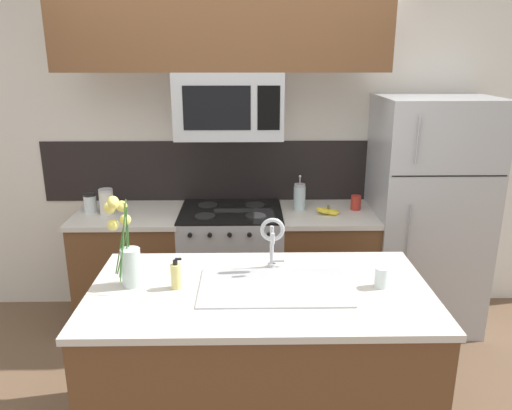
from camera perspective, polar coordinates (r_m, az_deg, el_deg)
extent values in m
plane|color=brown|center=(3.36, -3.15, -20.72)|extent=(10.00, 10.00, 0.00)
cube|color=silver|center=(4.01, 1.52, 6.20)|extent=(5.20, 0.10, 2.60)
cube|color=black|center=(3.98, -2.79, 3.91)|extent=(2.99, 0.01, 0.48)
cube|color=brown|center=(4.00, -13.87, -7.30)|extent=(0.77, 0.62, 0.88)
cube|color=beige|center=(3.84, -14.35, -1.10)|extent=(0.80, 0.65, 0.03)
cube|color=brown|center=(3.95, 7.88, -7.29)|extent=(0.69, 0.62, 0.88)
cube|color=beige|center=(3.78, 8.16, -1.01)|extent=(0.72, 0.65, 0.03)
cube|color=#A8AAAF|center=(3.90, -2.78, -7.19)|extent=(0.76, 0.62, 0.91)
cube|color=black|center=(3.73, -2.89, -0.73)|extent=(0.76, 0.62, 0.01)
cylinder|color=black|center=(3.61, -5.85, -1.26)|extent=(0.15, 0.15, 0.01)
cylinder|color=black|center=(3.60, -0.05, -1.24)|extent=(0.15, 0.15, 0.01)
cylinder|color=black|center=(3.87, -5.53, 0.02)|extent=(0.15, 0.15, 0.01)
cylinder|color=black|center=(3.86, -0.12, 0.04)|extent=(0.15, 0.15, 0.01)
cylinder|color=black|center=(3.47, -7.57, -3.44)|extent=(0.03, 0.02, 0.03)
cylinder|color=black|center=(3.46, -5.31, -3.44)|extent=(0.03, 0.02, 0.03)
cylinder|color=black|center=(3.45, -3.04, -3.43)|extent=(0.03, 0.02, 0.03)
cylinder|color=black|center=(3.45, -0.76, -3.43)|extent=(0.03, 0.02, 0.03)
cylinder|color=black|center=(3.45, 1.52, -3.41)|extent=(0.03, 0.02, 0.03)
cube|color=#A8AAAF|center=(3.55, -3.09, 11.35)|extent=(0.74, 0.40, 0.45)
cube|color=black|center=(3.35, -4.51, 10.98)|extent=(0.45, 0.00, 0.29)
cube|color=black|center=(3.35, 1.46, 11.02)|extent=(0.15, 0.00, 0.29)
cube|color=brown|center=(3.51, -3.93, 19.87)|extent=(2.22, 0.34, 0.60)
cube|color=#A8AAAF|center=(3.99, 18.77, -1.00)|extent=(0.81, 0.72, 1.76)
cube|color=black|center=(3.57, 21.25, 3.10)|extent=(0.77, 0.00, 0.01)
cylinder|color=#99999E|center=(3.42, 18.01, 7.09)|extent=(0.01, 0.01, 0.32)
cylinder|color=#99999E|center=(3.63, 16.88, -5.01)|extent=(0.01, 0.01, 0.67)
cylinder|color=silver|center=(3.91, -18.41, 0.12)|extent=(0.09, 0.09, 0.13)
cylinder|color=black|center=(3.90, -18.51, 1.10)|extent=(0.09, 0.09, 0.01)
cylinder|color=silver|center=(3.82, -16.71, 0.23)|extent=(0.10, 0.10, 0.17)
cylinder|color=#B2B2B7|center=(3.80, -16.83, 1.62)|extent=(0.10, 0.10, 0.02)
ellipsoid|color=yellow|center=(3.71, 8.09, -0.76)|extent=(0.16, 0.12, 0.05)
ellipsoid|color=yellow|center=(3.72, 8.14, -0.68)|extent=(0.18, 0.08, 0.07)
ellipsoid|color=yellow|center=(3.71, 8.29, -0.76)|extent=(0.17, 0.04, 0.06)
ellipsoid|color=yellow|center=(3.72, 8.32, -0.68)|extent=(0.18, 0.08, 0.07)
ellipsoid|color=yellow|center=(3.71, 8.45, -0.76)|extent=(0.17, 0.12, 0.06)
cylinder|color=brown|center=(3.71, 8.27, -0.29)|extent=(0.02, 0.02, 0.03)
cylinder|color=silver|center=(3.78, 4.99, 0.80)|extent=(0.09, 0.09, 0.18)
cylinder|color=#A3A3AA|center=(3.76, 5.03, 2.26)|extent=(0.08, 0.08, 0.02)
cylinder|color=#A3A3AA|center=(3.75, 5.04, 2.78)|extent=(0.01, 0.01, 0.05)
sphere|color=#A3A3AA|center=(3.74, 5.06, 3.27)|extent=(0.02, 0.02, 0.02)
cylinder|color=#B22D23|center=(3.85, 11.34, 0.28)|extent=(0.08, 0.08, 0.11)
cube|color=brown|center=(2.82, 0.44, -18.07)|extent=(1.70, 0.89, 0.88)
cube|color=beige|center=(2.58, 0.46, -9.79)|extent=(1.73, 0.92, 0.03)
cube|color=#ADAFB5|center=(2.57, 2.06, -9.34)|extent=(0.76, 0.44, 0.01)
cube|color=#ADAFB5|center=(2.61, -1.87, -10.93)|extent=(0.30, 0.33, 0.15)
cube|color=#ADAFB5|center=(2.62, 5.93, -10.82)|extent=(0.30, 0.33, 0.15)
cylinder|color=#B7BABF|center=(2.81, 1.79, -6.86)|extent=(0.04, 0.04, 0.02)
cylinder|color=#B7BABF|center=(2.76, 1.81, -4.59)|extent=(0.02, 0.02, 0.22)
torus|color=#B7BABF|center=(2.67, 1.89, -2.83)|extent=(0.13, 0.02, 0.13)
cylinder|color=#B7BABF|center=(2.63, 1.94, -3.86)|extent=(0.02, 0.02, 0.06)
cube|color=#B7BABF|center=(2.80, 2.51, -6.39)|extent=(0.07, 0.01, 0.01)
cylinder|color=#DBCC75|center=(2.57, -9.14, -8.06)|extent=(0.05, 0.05, 0.13)
cylinder|color=black|center=(2.54, -9.23, -6.49)|extent=(0.02, 0.02, 0.02)
cube|color=black|center=(2.53, -8.89, -6.12)|extent=(0.03, 0.01, 0.01)
cylinder|color=silver|center=(2.64, 14.13, -8.04)|extent=(0.07, 0.07, 0.11)
cylinder|color=silver|center=(2.63, -14.06, -6.92)|extent=(0.10, 0.10, 0.20)
cylinder|color=silver|center=(2.66, -13.96, -8.18)|extent=(0.09, 0.09, 0.06)
cylinder|color=#386B2D|center=(2.60, -15.00, -5.00)|extent=(0.08, 0.01, 0.26)
sphere|color=#EFE066|center=(2.57, -16.03, -2.19)|extent=(0.06, 0.06, 0.06)
cylinder|color=#386B2D|center=(2.53, -14.95, -3.97)|extent=(0.04, 0.11, 0.40)
sphere|color=#EFE066|center=(2.42, -15.99, 0.12)|extent=(0.05, 0.05, 0.05)
cylinder|color=#386B2D|center=(2.59, -14.54, -4.01)|extent=(0.03, 0.02, 0.36)
sphere|color=#EFE066|center=(2.54, -15.11, -0.13)|extent=(0.06, 0.06, 0.06)
cylinder|color=#386B2D|center=(2.63, -14.35, -4.70)|extent=(0.03, 0.07, 0.27)
sphere|color=#EFE066|center=(2.61, -14.71, -1.64)|extent=(0.06, 0.06, 0.06)
cylinder|color=#386B2D|center=(2.56, -14.99, -3.80)|extent=(0.06, 0.04, 0.40)
sphere|color=#EFE066|center=(2.49, -16.03, 0.37)|extent=(0.06, 0.06, 0.06)
cylinder|color=#386B2D|center=(2.59, -15.16, -4.07)|extent=(0.09, 0.01, 0.35)
sphere|color=#EFE066|center=(2.55, -16.37, -0.28)|extent=(0.06, 0.06, 0.06)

